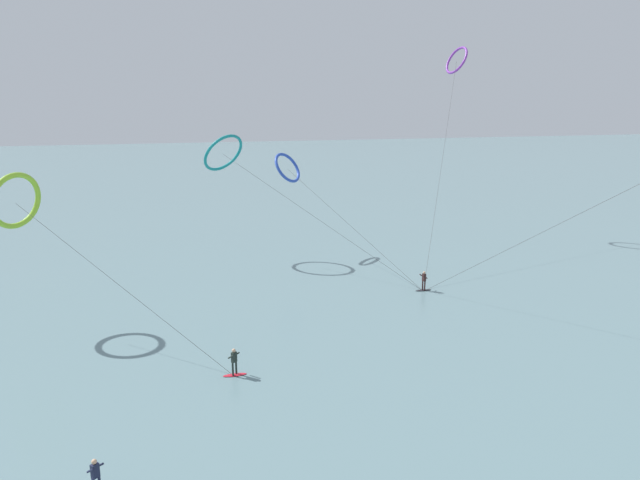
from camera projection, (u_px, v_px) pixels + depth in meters
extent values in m
cube|color=slate|center=(211.00, 181.00, 112.43)|extent=(400.00, 200.00, 0.08)
ellipsoid|color=black|center=(423.00, 290.00, 49.04)|extent=(1.40, 0.40, 0.06)
cylinder|color=black|center=(423.00, 285.00, 49.05)|extent=(0.12, 0.12, 0.80)
cylinder|color=black|center=(425.00, 286.00, 48.81)|extent=(0.12, 0.12, 0.80)
cube|color=black|center=(424.00, 277.00, 48.76)|extent=(0.28, 0.36, 0.62)
sphere|color=tan|center=(424.00, 273.00, 48.66)|extent=(0.22, 0.22, 0.22)
cylinder|color=black|center=(422.00, 276.00, 49.05)|extent=(0.51, 0.22, 0.39)
cylinder|color=black|center=(425.00, 277.00, 48.67)|extent=(0.51, 0.22, 0.39)
ellipsoid|color=red|center=(235.00, 375.00, 34.12)|extent=(1.40, 0.40, 0.06)
cylinder|color=#1E2823|center=(233.00, 369.00, 33.90)|extent=(0.12, 0.12, 0.80)
cylinder|color=#1E2823|center=(236.00, 367.00, 34.12)|extent=(0.12, 0.12, 0.80)
cube|color=#1E2823|center=(234.00, 357.00, 33.84)|extent=(0.37, 0.36, 0.62)
sphere|color=tan|center=(234.00, 350.00, 33.74)|extent=(0.22, 0.22, 0.22)
cylinder|color=#1E2823|center=(231.00, 357.00, 33.77)|extent=(0.39, 0.45, 0.39)
cylinder|color=#1E2823|center=(236.00, 354.00, 34.11)|extent=(0.39, 0.45, 0.39)
cube|color=#191E38|center=(95.00, 471.00, 23.56)|extent=(0.37, 0.36, 0.62)
sphere|color=tan|center=(94.00, 462.00, 23.46)|extent=(0.22, 0.22, 0.22)
cylinder|color=#191E38|center=(91.00, 471.00, 23.49)|extent=(0.40, 0.44, 0.39)
cylinder|color=#191E38|center=(100.00, 465.00, 23.84)|extent=(0.40, 0.44, 0.39)
torus|color=#8CC62D|center=(16.00, 201.00, 39.73)|extent=(3.38, 3.75, 4.02)
cylinder|color=#3F3F3F|center=(117.00, 283.00, 36.96)|extent=(13.45, 11.76, 8.95)
torus|color=purple|center=(457.00, 60.00, 66.95)|extent=(2.21, 3.64, 3.21)
cylinder|color=#3F3F3F|center=(443.00, 159.00, 58.02)|extent=(12.70, 20.97, 20.04)
torus|color=#2647B7|center=(287.00, 168.00, 59.20)|extent=(3.95, 3.92, 3.05)
cylinder|color=#3F3F3F|center=(349.00, 225.00, 54.15)|extent=(8.61, 15.32, 8.87)
cylinder|color=#3F3F3F|center=(540.00, 233.00, 40.33)|extent=(9.21, 17.47, 13.63)
torus|color=teal|center=(223.00, 153.00, 57.07)|extent=(5.25, 4.83, 3.83)
cylinder|color=#3F3F3F|center=(316.00, 218.00, 53.08)|extent=(15.08, 15.15, 10.55)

